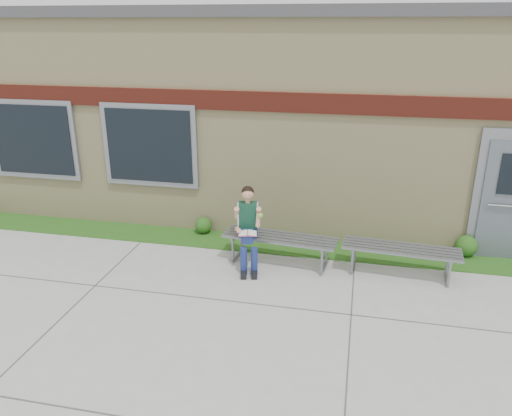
# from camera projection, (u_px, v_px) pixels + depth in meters

# --- Properties ---
(ground) EXTENTS (80.00, 80.00, 0.00)m
(ground) POSITION_uv_depth(u_px,v_px,m) (276.00, 326.00, 6.85)
(ground) COLOR #9E9E99
(ground) RESTS_ON ground
(grass_strip) EXTENTS (16.00, 0.80, 0.02)m
(grass_strip) POSITION_uv_depth(u_px,v_px,m) (300.00, 247.00, 9.23)
(grass_strip) COLOR #164713
(grass_strip) RESTS_ON ground
(school_building) EXTENTS (16.20, 6.22, 4.20)m
(school_building) POSITION_uv_depth(u_px,v_px,m) (322.00, 105.00, 11.60)
(school_building) COLOR beige
(school_building) RESTS_ON ground
(bench_left) EXTENTS (1.98, 0.73, 0.50)m
(bench_left) POSITION_uv_depth(u_px,v_px,m) (280.00, 242.00, 8.51)
(bench_left) COLOR slate
(bench_left) RESTS_ON ground
(bench_right) EXTENTS (1.91, 0.67, 0.49)m
(bench_right) POSITION_uv_depth(u_px,v_px,m) (401.00, 254.00, 8.12)
(bench_right) COLOR slate
(bench_right) RESTS_ON ground
(girl) EXTENTS (0.52, 0.83, 1.38)m
(girl) POSITION_uv_depth(u_px,v_px,m) (248.00, 226.00, 8.30)
(girl) COLOR navy
(girl) RESTS_ON ground
(shrub_mid) EXTENTS (0.32, 0.32, 0.32)m
(shrub_mid) POSITION_uv_depth(u_px,v_px,m) (203.00, 225.00, 9.78)
(shrub_mid) COLOR #164713
(shrub_mid) RESTS_ON grass_strip
(shrub_east) EXTENTS (0.38, 0.38, 0.38)m
(shrub_east) POSITION_uv_depth(u_px,v_px,m) (466.00, 246.00, 8.81)
(shrub_east) COLOR #164713
(shrub_east) RESTS_ON grass_strip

